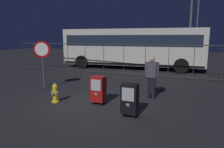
# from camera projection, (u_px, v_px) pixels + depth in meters

# --- Properties ---
(ground_plane) EXTENTS (60.00, 60.00, 0.00)m
(ground_plane) POSITION_uv_depth(u_px,v_px,m) (93.00, 103.00, 7.57)
(ground_plane) COLOR #262628
(fire_hydrant) EXTENTS (0.33, 0.32, 0.75)m
(fire_hydrant) POSITION_uv_depth(u_px,v_px,m) (55.00, 93.00, 7.58)
(fire_hydrant) COLOR yellow
(fire_hydrant) RESTS_ON ground_plane
(newspaper_box_primary) EXTENTS (0.48, 0.42, 1.02)m
(newspaper_box_primary) POSITION_uv_depth(u_px,v_px,m) (130.00, 99.00, 6.16)
(newspaper_box_primary) COLOR black
(newspaper_box_primary) RESTS_ON ground_plane
(newspaper_box_secondary) EXTENTS (0.48, 0.42, 1.02)m
(newspaper_box_secondary) POSITION_uv_depth(u_px,v_px,m) (98.00, 89.00, 7.32)
(newspaper_box_secondary) COLOR black
(newspaper_box_secondary) RESTS_ON ground_plane
(stop_sign) EXTENTS (0.71, 0.31, 2.23)m
(stop_sign) POSITION_uv_depth(u_px,v_px,m) (42.00, 55.00, 9.34)
(stop_sign) COLOR #4C4F54
(stop_sign) RESTS_ON ground_plane
(pedestrian) EXTENTS (0.55, 0.22, 1.67)m
(pedestrian) POSITION_uv_depth(u_px,v_px,m) (152.00, 75.00, 7.94)
(pedestrian) COLOR black
(pedestrian) RESTS_ON ground_plane
(fence_barrier) EXTENTS (18.03, 0.04, 2.00)m
(fence_barrier) POSITION_uv_depth(u_px,v_px,m) (134.00, 60.00, 12.75)
(fence_barrier) COLOR #2D2D33
(fence_barrier) RESTS_ON ground_plane
(bus_near) EXTENTS (10.62, 3.25, 3.00)m
(bus_near) POSITION_uv_depth(u_px,v_px,m) (132.00, 46.00, 15.74)
(bus_near) COLOR beige
(bus_near) RESTS_ON ground_plane
(street_light_near_left) EXTENTS (0.32, 0.32, 8.29)m
(street_light_near_left) POSITION_uv_depth(u_px,v_px,m) (192.00, 3.00, 14.01)
(street_light_near_left) COLOR #4C4F54
(street_light_near_left) RESTS_ON ground_plane
(street_light_near_right) EXTENTS (0.32, 0.32, 6.71)m
(street_light_near_right) POSITION_uv_depth(u_px,v_px,m) (197.00, 20.00, 18.23)
(street_light_near_right) COLOR #4C4F54
(street_light_near_right) RESTS_ON ground_plane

